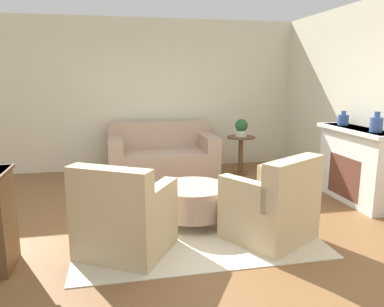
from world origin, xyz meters
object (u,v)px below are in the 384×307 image
(couch, at_px, (163,156))
(ottoman_table, at_px, (193,200))
(side_table, at_px, (241,149))
(potted_plant_on_side_table, at_px, (241,128))
(armchair_right, at_px, (273,208))
(vase_mantel_far, at_px, (376,124))
(vase_mantel_near, at_px, (343,119))
(armchair_left, at_px, (124,219))

(couch, relative_size, ottoman_table, 2.22)
(side_table, bearing_deg, potted_plant_on_side_table, 0.00)
(armchair_right, height_order, side_table, armchair_right)
(side_table, height_order, vase_mantel_far, vase_mantel_far)
(couch, height_order, side_table, couch)
(vase_mantel_near, xyz_separation_m, potted_plant_on_side_table, (-1.07, 1.41, -0.28))
(armchair_left, distance_m, ottoman_table, 1.06)
(armchair_left, bearing_deg, vase_mantel_far, 10.72)
(couch, xyz_separation_m, armchair_left, (-0.78, -3.00, 0.03))
(couch, bearing_deg, potted_plant_on_side_table, -11.09)
(armchair_left, bearing_deg, side_table, 51.61)
(potted_plant_on_side_table, bearing_deg, ottoman_table, -122.32)
(ottoman_table, height_order, vase_mantel_far, vase_mantel_far)
(couch, height_order, armchair_left, armchair_left)
(ottoman_table, height_order, side_table, side_table)
(potted_plant_on_side_table, bearing_deg, vase_mantel_near, -52.82)
(vase_mantel_far, bearing_deg, side_table, 116.72)
(side_table, xyz_separation_m, vase_mantel_near, (1.07, -1.41, 0.66))
(armchair_right, distance_m, vase_mantel_near, 2.25)
(armchair_left, distance_m, armchair_right, 1.59)
(couch, bearing_deg, ottoman_table, -88.56)
(vase_mantel_near, height_order, vase_mantel_far, vase_mantel_far)
(armchair_right, relative_size, ottoman_table, 1.28)
(armchair_left, xyz_separation_m, vase_mantel_near, (3.23, 1.33, 0.77))
(couch, bearing_deg, vase_mantel_near, -34.40)
(armchair_right, xyz_separation_m, potted_plant_on_side_table, (0.58, 2.73, 0.48))
(couch, relative_size, vase_mantel_far, 7.15)
(armchair_left, xyz_separation_m, vase_mantel_far, (3.23, 0.61, 0.79))
(couch, distance_m, armchair_left, 3.10)
(couch, relative_size, armchair_right, 1.73)
(ottoman_table, height_order, potted_plant_on_side_table, potted_plant_on_side_table)
(potted_plant_on_side_table, bearing_deg, couch, 168.91)
(vase_mantel_far, bearing_deg, vase_mantel_near, 90.00)
(couch, xyz_separation_m, vase_mantel_far, (2.45, -2.39, 0.82))
(ottoman_table, relative_size, side_table, 1.23)
(couch, bearing_deg, armchair_left, -104.57)
(armchair_left, distance_m, vase_mantel_far, 3.38)
(vase_mantel_near, bearing_deg, armchair_right, -141.18)
(armchair_right, distance_m, side_table, 2.80)
(armchair_right, bearing_deg, vase_mantel_near, 38.82)
(couch, distance_m, vase_mantel_far, 3.52)
(armchair_right, bearing_deg, potted_plant_on_side_table, 78.02)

